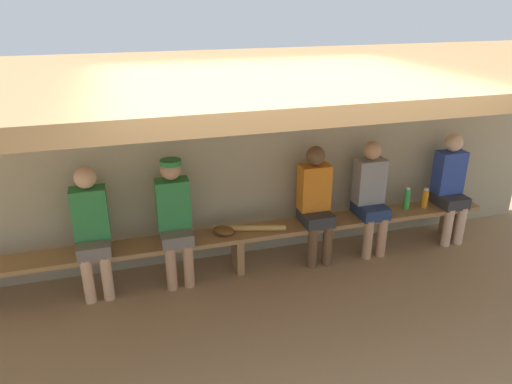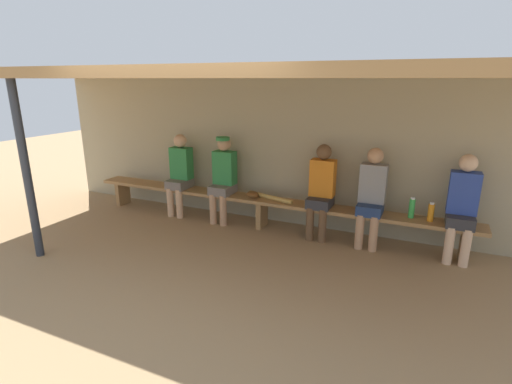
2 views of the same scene
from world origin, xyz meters
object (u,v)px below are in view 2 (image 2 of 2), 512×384
bench (262,203)px  water_bottle_green (412,208)px  baseball_glove_worn (253,194)px  player_middle (372,194)px  player_shirtless_tan (180,172)px  support_post (26,172)px  player_near_post (321,188)px  player_rightmost (223,175)px  water_bottle_blue (431,212)px  player_with_sunglasses (462,204)px  baseball_bat (270,197)px

bench → water_bottle_green: water_bottle_green is taller
water_bottle_green → baseball_glove_worn: water_bottle_green is taller
baseball_glove_worn → player_middle: bearing=-137.5°
player_shirtless_tan → baseball_glove_worn: player_shirtless_tan is taller
support_post → player_shirtless_tan: size_ratio=1.65×
player_near_post → player_rightmost: (-1.57, 0.00, 0.02)m
player_shirtless_tan → water_bottle_blue: (3.81, -0.01, -0.15)m
player_rightmost → player_with_sunglasses: player_rightmost is taller
water_bottle_blue → baseball_glove_worn: bearing=-180.0°
player_with_sunglasses → baseball_bat: bearing=-179.9°
player_middle → player_shirtless_tan: bearing=180.0°
support_post → baseball_bat: (2.35, 2.10, -0.61)m
baseball_glove_worn → support_post: bearing=87.7°
player_with_sunglasses → baseball_bat: (-2.53, -0.00, -0.24)m
support_post → baseball_glove_worn: (2.06, 2.10, -0.60)m
water_bottle_green → player_rightmost: bearing=-179.4°
player_shirtless_tan → player_with_sunglasses: 4.14m
water_bottle_blue → baseball_glove_worn: (-2.48, -0.00, -0.07)m
water_bottle_green → baseball_bat: (-1.96, -0.03, -0.10)m
player_rightmost → baseball_glove_worn: size_ratio=5.60×
support_post → player_rightmost: 2.64m
water_bottle_blue → support_post: bearing=-155.2°
player_rightmost → water_bottle_blue: size_ratio=5.41×
baseball_glove_worn → water_bottle_green: bearing=-136.8°
player_middle → player_near_post: bearing=180.0°
support_post → player_shirtless_tan: 2.26m
player_near_post → player_rightmost: size_ratio=0.99×
baseball_glove_worn → player_shirtless_tan: bearing=42.0°
support_post → player_near_post: (3.12, 2.10, -0.37)m
player_middle → water_bottle_blue: (0.74, -0.01, -0.15)m
player_middle → baseball_glove_worn: (-1.74, -0.01, -0.22)m
player_near_post → player_rightmost: bearing=180.0°
player_rightmost → baseball_glove_worn: bearing=-0.9°
player_with_sunglasses → bench: bearing=-179.9°
player_near_post → bench: bearing=-179.8°
player_rightmost → baseball_glove_worn: (0.51, -0.01, -0.24)m
player_shirtless_tan → player_with_sunglasses: (4.14, 0.00, 0.00)m
player_middle → water_bottle_green: bearing=3.2°
player_with_sunglasses → baseball_bat: player_with_sunglasses is taller
player_middle → player_with_sunglasses: same height
player_rightmost → player_middle: 2.25m
player_rightmost → baseball_bat: bearing=-0.3°
player_shirtless_tan → baseball_bat: 1.63m
water_bottle_blue → bench: bearing=179.9°
water_bottle_blue → player_near_post: bearing=179.8°
player_rightmost → player_middle: bearing=-0.0°
water_bottle_green → baseball_glove_worn: bearing=-179.1°
support_post → player_rightmost: bearing=53.6°
water_bottle_blue → player_shirtless_tan: bearing=179.9°
player_with_sunglasses → baseball_glove_worn: size_ratio=5.56×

